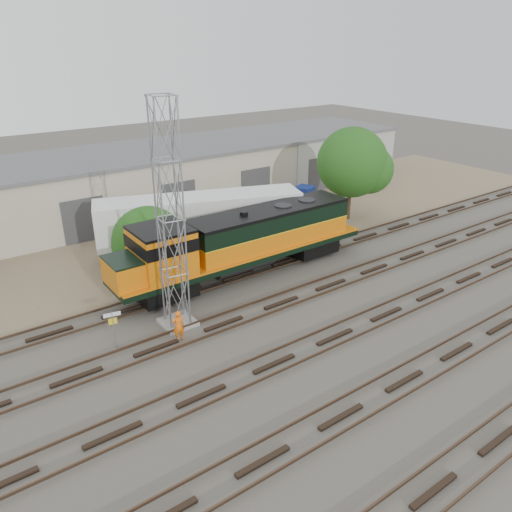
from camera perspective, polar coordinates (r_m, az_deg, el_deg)
ground at (r=28.54m, az=4.77°, el=-6.67°), size 140.00×140.00×0.00m
dirt_strip at (r=39.94m, az=-9.24°, el=2.27°), size 80.00×16.00×0.02m
tracks at (r=26.65m, az=8.99°, el=-9.11°), size 80.00×20.40×0.28m
warehouse at (r=46.11m, az=-13.99°, el=8.25°), size 58.40×10.40×5.30m
locomotive at (r=31.84m, az=-1.83°, el=1.66°), size 17.83×3.13×4.29m
signal_tower at (r=25.40m, az=-9.74°, el=3.72°), size 1.77×1.77×12.02m
sign_post at (r=25.84m, az=-16.02°, el=-7.38°), size 0.84×0.19×2.07m
worker at (r=26.10m, az=-8.87°, el=-7.87°), size 0.68×0.51×1.70m
semi_trailer at (r=35.34m, az=-5.83°, el=4.35°), size 14.37×7.41×4.38m
dumpster_blue at (r=47.94m, az=5.54°, el=7.05°), size 2.04×1.98×1.50m
dumpster_red at (r=54.22m, az=13.02°, el=8.46°), size 1.83×1.77×1.40m
tree_mid at (r=33.31m, az=-11.61°, el=1.34°), size 5.04×4.80×4.80m
tree_east at (r=42.74m, az=11.39°, el=10.24°), size 6.09×5.80×7.83m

